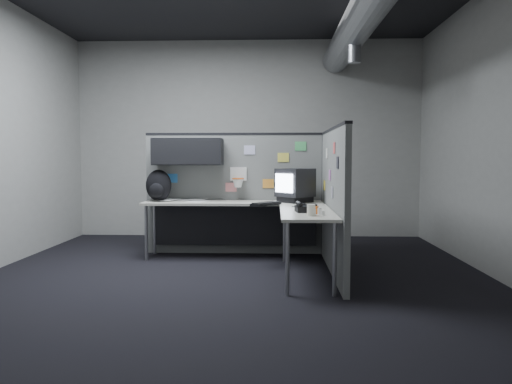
{
  "coord_description": "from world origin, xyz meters",
  "views": [
    {
      "loc": [
        0.44,
        -5.41,
        1.3
      ],
      "look_at": [
        0.22,
        0.35,
        0.9
      ],
      "focal_mm": 35.0,
      "sensor_mm": 36.0,
      "label": 1
    }
  ],
  "objects_px": {
    "keyboard": "(266,204)",
    "backpack": "(158,186)",
    "phone": "(305,208)",
    "desk": "(251,213)",
    "monitor": "(295,185)"
  },
  "relations": [
    {
      "from": "monitor",
      "to": "backpack",
      "type": "bearing_deg",
      "value": 177.9
    },
    {
      "from": "desk",
      "to": "keyboard",
      "type": "distance_m",
      "value": 0.29
    },
    {
      "from": "phone",
      "to": "desk",
      "type": "bearing_deg",
      "value": 128.03
    },
    {
      "from": "desk",
      "to": "backpack",
      "type": "relative_size",
      "value": 5.62
    },
    {
      "from": "monitor",
      "to": "backpack",
      "type": "relative_size",
      "value": 1.29
    },
    {
      "from": "keyboard",
      "to": "phone",
      "type": "bearing_deg",
      "value": -67.85
    },
    {
      "from": "desk",
      "to": "backpack",
      "type": "distance_m",
      "value": 1.31
    },
    {
      "from": "monitor",
      "to": "backpack",
      "type": "distance_m",
      "value": 1.78
    },
    {
      "from": "monitor",
      "to": "keyboard",
      "type": "distance_m",
      "value": 0.58
    },
    {
      "from": "desk",
      "to": "phone",
      "type": "height_order",
      "value": "phone"
    },
    {
      "from": "monitor",
      "to": "keyboard",
      "type": "height_order",
      "value": "monitor"
    },
    {
      "from": "desk",
      "to": "keyboard",
      "type": "bearing_deg",
      "value": -42.11
    },
    {
      "from": "keyboard",
      "to": "backpack",
      "type": "xyz_separation_m",
      "value": [
        -1.41,
        0.5,
        0.18
      ]
    },
    {
      "from": "phone",
      "to": "backpack",
      "type": "bearing_deg",
      "value": 149.77
    },
    {
      "from": "backpack",
      "to": "monitor",
      "type": "bearing_deg",
      "value": 15.57
    }
  ]
}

